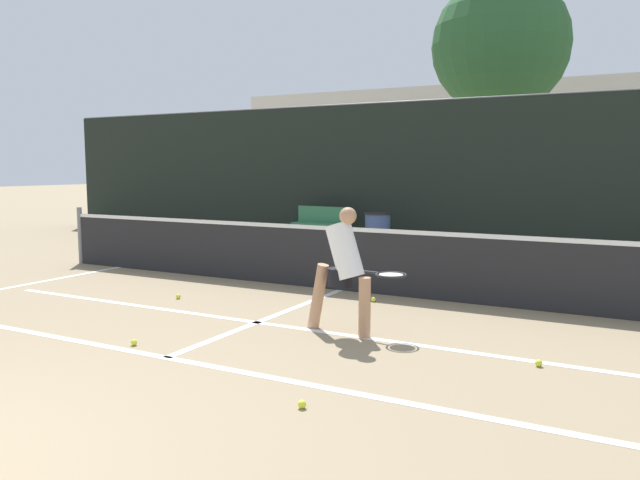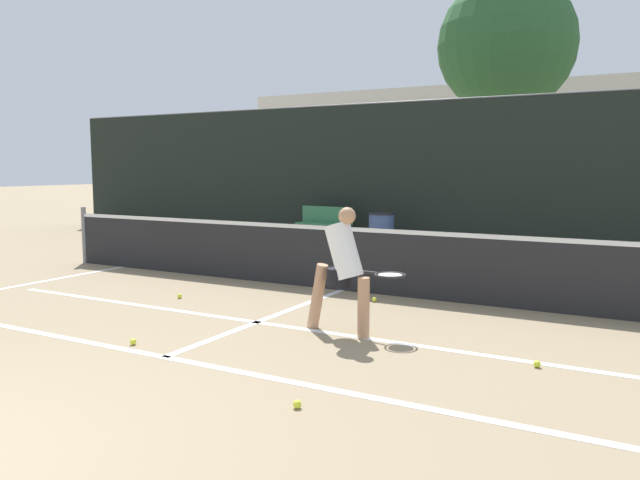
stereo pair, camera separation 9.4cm
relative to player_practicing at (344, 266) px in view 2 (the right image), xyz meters
The scene contains 17 objects.
court_baseline_near 2.10m from the player_practicing, 124.52° to the right, with size 11.00×0.10×0.01m, color white.
court_service_line 1.34m from the player_practicing, behind, with size 8.25×0.10×0.01m, color white.
court_center_mark 1.37m from the player_practicing, 166.48° to the left, with size 0.10×3.77×0.01m, color white.
court_sideline_left 5.68m from the player_practicing, behind, with size 0.10×4.77×0.01m, color white.
net 2.43m from the player_practicing, 117.33° to the left, with size 11.09×0.09×1.07m.
fence_back 8.21m from the player_practicing, 97.83° to the left, with size 24.00×0.06×3.38m.
player_practicing is the anchor object (origin of this frame).
tennis_ball_scattered_3 2.34m from the player_practicing, 139.46° to the right, with size 0.07×0.07×0.07m, color #D1E033.
tennis_ball_scattered_4 1.83m from the player_practicing, 102.19° to the left, with size 0.07×0.07×0.07m, color #D1E033.
tennis_ball_scattered_6 2.31m from the player_practicing, 72.34° to the right, with size 0.07×0.07×0.07m, color #D1E033.
tennis_ball_scattered_7 2.97m from the player_practicing, 169.29° to the left, with size 0.07×0.07×0.07m, color #D1E033.
tennis_ball_scattered_10 2.21m from the player_practicing, ahead, with size 0.07×0.07×0.07m, color #D1E033.
courtside_bench 8.48m from the player_practicing, 119.92° to the left, with size 1.49×0.51×0.86m.
trash_bin 7.46m from the player_practicing, 110.17° to the left, with size 0.60×0.60×0.80m.
parked_car 11.05m from the player_practicing, 79.24° to the left, with size 1.77×4.29×1.31m.
tree_west 18.35m from the player_practicing, 97.39° to the left, with size 4.91×4.91×8.63m.
building_far 27.45m from the player_practicing, 92.33° to the left, with size 36.00×2.40×6.08m, color beige.
Camera 2 is at (4.13, -1.53, 1.82)m, focal length 35.00 mm.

